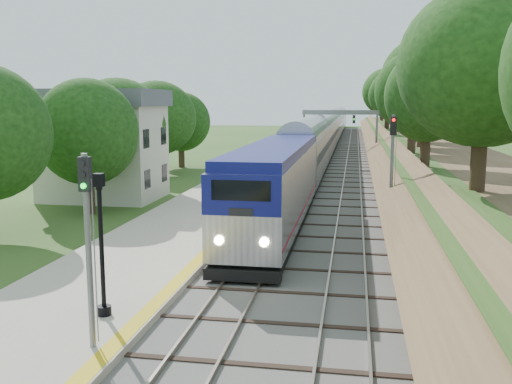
% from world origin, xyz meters
% --- Properties ---
extents(trackbed, '(9.50, 170.00, 0.28)m').
position_xyz_m(trackbed, '(2.00, 60.00, 0.07)').
color(trackbed, '#4C4944').
rests_on(trackbed, ground).
extents(platform, '(6.40, 68.00, 0.38)m').
position_xyz_m(platform, '(-5.20, 16.00, 0.19)').
color(platform, '#A69A86').
rests_on(platform, ground).
extents(yellow_stripe, '(0.55, 68.00, 0.01)m').
position_xyz_m(yellow_stripe, '(-2.35, 16.00, 0.39)').
color(yellow_stripe, gold).
rests_on(yellow_stripe, platform).
extents(embankment, '(10.64, 170.00, 11.70)m').
position_xyz_m(embankment, '(10.35, 60.00, 1.95)').
color(embankment, brown).
rests_on(embankment, ground).
extents(station_building, '(8.60, 6.60, 8.00)m').
position_xyz_m(station_building, '(-14.00, 30.00, 4.09)').
color(station_building, beige).
rests_on(station_building, ground).
extents(signal_gantry, '(8.40, 0.38, 6.20)m').
position_xyz_m(signal_gantry, '(2.47, 54.99, 4.82)').
color(signal_gantry, slate).
rests_on(signal_gantry, ground).
extents(trees_behind_platform, '(7.82, 53.32, 7.21)m').
position_xyz_m(trees_behind_platform, '(-11.17, 20.67, 4.53)').
color(trees_behind_platform, '#332316').
rests_on(trees_behind_platform, ground).
extents(train, '(3.12, 146.10, 4.58)m').
position_xyz_m(train, '(0.00, 83.45, 2.33)').
color(train, black).
rests_on(train, trackbed).
extents(lamppost_far, '(0.45, 0.45, 4.57)m').
position_xyz_m(lamppost_far, '(-3.60, 7.13, 2.42)').
color(lamppost_far, black).
rests_on(lamppost_far, platform).
extents(signal_platform, '(0.32, 0.25, 5.40)m').
position_xyz_m(signal_platform, '(-2.90, 4.87, 3.70)').
color(signal_platform, slate).
rests_on(signal_platform, platform).
extents(signal_farside, '(0.35, 0.27, 6.31)m').
position_xyz_m(signal_farside, '(6.20, 22.82, 3.98)').
color(signal_farside, slate).
rests_on(signal_farside, ground).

